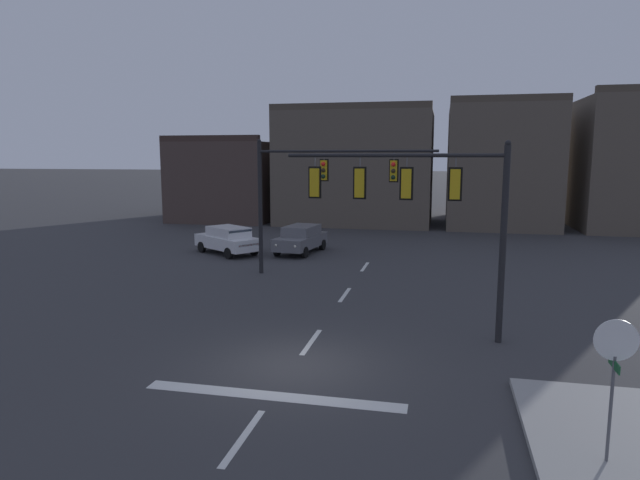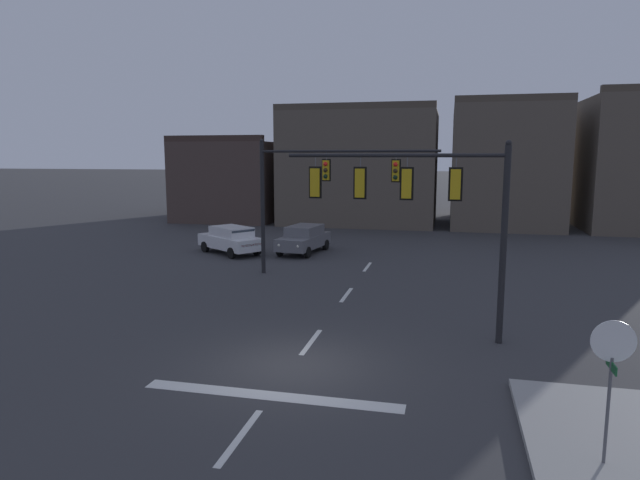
{
  "view_description": "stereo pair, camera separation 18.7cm",
  "coord_description": "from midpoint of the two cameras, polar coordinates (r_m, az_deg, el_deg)",
  "views": [
    {
      "loc": [
        3.82,
        -13.99,
        5.68
      ],
      "look_at": [
        0.22,
        2.25,
        3.16
      ],
      "focal_mm": 31.13,
      "sensor_mm": 36.0,
      "label": 1
    },
    {
      "loc": [
        4.0,
        -13.95,
        5.68
      ],
      "look_at": [
        0.22,
        2.25,
        3.16
      ],
      "focal_mm": 31.13,
      "sensor_mm": 36.0,
      "label": 2
    }
  ],
  "objects": [
    {
      "name": "ground_plane",
      "position": [
        15.58,
        -2.39,
        -12.76
      ],
      "size": [
        400.0,
        400.0,
        0.0
      ],
      "primitive_type": "plane",
      "color": "#353538"
    },
    {
      "name": "signal_mast_near_side",
      "position": [
        17.37,
        10.85,
        4.16
      ],
      "size": [
        6.82,
        0.53,
        6.14
      ],
      "color": "black",
      "rests_on": "ground"
    },
    {
      "name": "building_row",
      "position": [
        48.14,
        10.4,
        7.08
      ],
      "size": [
        40.31,
        13.13,
        10.53
      ],
      "color": "#473833",
      "rests_on": "ground"
    },
    {
      "name": "car_lot_nearside",
      "position": [
        32.79,
        -9.01,
        0.07
      ],
      "size": [
        4.63,
        4.01,
        1.61
      ],
      "color": "silver",
      "rests_on": "ground"
    },
    {
      "name": "lane_centreline",
      "position": [
        17.4,
        -0.6,
        -10.41
      ],
      "size": [
        0.16,
        26.4,
        0.01
      ],
      "color": "silver",
      "rests_on": "ground"
    },
    {
      "name": "stop_bar_paint",
      "position": [
        13.82,
        -4.69,
        -15.66
      ],
      "size": [
        6.4,
        0.5,
        0.01
      ],
      "primitive_type": "cube",
      "color": "silver",
      "rests_on": "ground"
    },
    {
      "name": "car_lot_middle",
      "position": [
        32.73,
        -1.51,
        0.16
      ],
      "size": [
        2.4,
        4.62,
        1.61
      ],
      "color": "slate",
      "rests_on": "ground"
    },
    {
      "name": "stop_sign",
      "position": [
        11.33,
        28.25,
        -10.62
      ],
      "size": [
        0.76,
        0.64,
        2.83
      ],
      "color": "#56565B",
      "rests_on": "ground"
    },
    {
      "name": "signal_mast_far_side",
      "position": [
        25.86,
        -0.57,
        5.84
      ],
      "size": [
        8.46,
        0.97,
        6.48
      ],
      "color": "black",
      "rests_on": "ground"
    }
  ]
}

